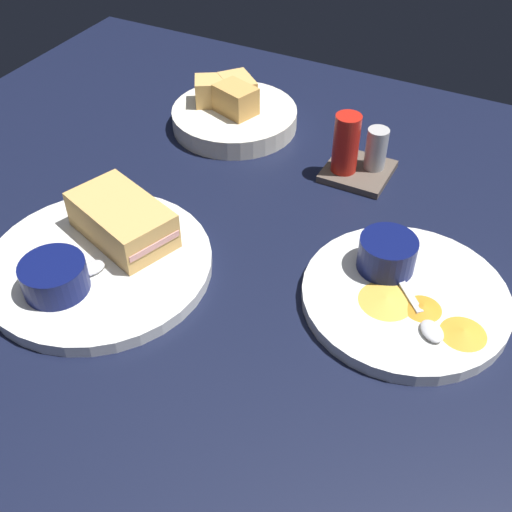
{
  "coord_description": "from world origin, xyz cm",
  "views": [
    {
      "loc": [
        32.95,
        -48.1,
        51.63
      ],
      "look_at": [
        8.39,
        -0.52,
        3.0
      ],
      "focal_mm": 44.16,
      "sensor_mm": 36.0,
      "label": 1
    }
  ],
  "objects_px": {
    "ramekin_light_gravy": "(387,253)",
    "plate_chips_companion": "(405,297)",
    "plate_sandwich_main": "(100,265)",
    "spoon_by_gravy_ramekin": "(426,322)",
    "bread_basket_rear": "(233,113)",
    "sandwich_half_near": "(122,220)",
    "ramekin_dark_sauce": "(54,276)",
    "spoon_by_dark_ramekin": "(102,263)",
    "condiment_caddy": "(357,154)"
  },
  "relations": [
    {
      "from": "bread_basket_rear",
      "to": "plate_chips_companion",
      "type": "bearing_deg",
      "value": -34.99
    },
    {
      "from": "plate_sandwich_main",
      "to": "condiment_caddy",
      "type": "xyz_separation_m",
      "value": [
        0.2,
        0.32,
        0.03
      ]
    },
    {
      "from": "condiment_caddy",
      "to": "sandwich_half_near",
      "type": "bearing_deg",
      "value": -125.83
    },
    {
      "from": "plate_chips_companion",
      "to": "ramekin_light_gravy",
      "type": "distance_m",
      "value": 0.05
    },
    {
      "from": "spoon_by_gravy_ramekin",
      "to": "condiment_caddy",
      "type": "distance_m",
      "value": 0.3
    },
    {
      "from": "spoon_by_dark_ramekin",
      "to": "ramekin_light_gravy",
      "type": "bearing_deg",
      "value": 26.96
    },
    {
      "from": "sandwich_half_near",
      "to": "spoon_by_dark_ramekin",
      "type": "distance_m",
      "value": 0.06
    },
    {
      "from": "ramekin_dark_sauce",
      "to": "condiment_caddy",
      "type": "xyz_separation_m",
      "value": [
        0.21,
        0.38,
        -0.0
      ]
    },
    {
      "from": "plate_chips_companion",
      "to": "sandwich_half_near",
      "type": "bearing_deg",
      "value": -169.37
    },
    {
      "from": "plate_sandwich_main",
      "to": "ramekin_dark_sauce",
      "type": "xyz_separation_m",
      "value": [
        -0.01,
        -0.06,
        0.03
      ]
    },
    {
      "from": "ramekin_light_gravy",
      "to": "spoon_by_gravy_ramekin",
      "type": "relative_size",
      "value": 0.8
    },
    {
      "from": "spoon_by_gravy_ramekin",
      "to": "bread_basket_rear",
      "type": "height_order",
      "value": "bread_basket_rear"
    },
    {
      "from": "bread_basket_rear",
      "to": "condiment_caddy",
      "type": "distance_m",
      "value": 0.22
    },
    {
      "from": "ramekin_dark_sauce",
      "to": "spoon_by_gravy_ramekin",
      "type": "distance_m",
      "value": 0.41
    },
    {
      "from": "ramekin_light_gravy",
      "to": "spoon_by_gravy_ramekin",
      "type": "xyz_separation_m",
      "value": [
        0.07,
        -0.07,
        -0.02
      ]
    },
    {
      "from": "plate_chips_companion",
      "to": "spoon_by_gravy_ramekin",
      "type": "relative_size",
      "value": 2.78
    },
    {
      "from": "plate_sandwich_main",
      "to": "bread_basket_rear",
      "type": "distance_m",
      "value": 0.36
    },
    {
      "from": "spoon_by_gravy_ramekin",
      "to": "plate_chips_companion",
      "type": "bearing_deg",
      "value": 131.76
    },
    {
      "from": "condiment_caddy",
      "to": "spoon_by_gravy_ramekin",
      "type": "bearing_deg",
      "value": -55.15
    },
    {
      "from": "sandwich_half_near",
      "to": "spoon_by_gravy_ramekin",
      "type": "bearing_deg",
      "value": 4.11
    },
    {
      "from": "ramekin_dark_sauce",
      "to": "spoon_by_dark_ramekin",
      "type": "height_order",
      "value": "ramekin_dark_sauce"
    },
    {
      "from": "ramekin_dark_sauce",
      "to": "sandwich_half_near",
      "type": "bearing_deg",
      "value": 83.78
    },
    {
      "from": "spoon_by_dark_ramekin",
      "to": "ramekin_light_gravy",
      "type": "xyz_separation_m",
      "value": [
        0.29,
        0.15,
        0.02
      ]
    },
    {
      "from": "plate_sandwich_main",
      "to": "spoon_by_dark_ramekin",
      "type": "xyz_separation_m",
      "value": [
        0.01,
        -0.01,
        0.01
      ]
    },
    {
      "from": "ramekin_light_gravy",
      "to": "bread_basket_rear",
      "type": "relative_size",
      "value": 0.34
    },
    {
      "from": "plate_sandwich_main",
      "to": "spoon_by_dark_ramekin",
      "type": "bearing_deg",
      "value": -29.42
    },
    {
      "from": "plate_sandwich_main",
      "to": "ramekin_dark_sauce",
      "type": "bearing_deg",
      "value": -100.34
    },
    {
      "from": "spoon_by_dark_ramekin",
      "to": "plate_chips_companion",
      "type": "bearing_deg",
      "value": 20.11
    },
    {
      "from": "plate_sandwich_main",
      "to": "plate_chips_companion",
      "type": "height_order",
      "value": "same"
    },
    {
      "from": "spoon_by_gravy_ramekin",
      "to": "condiment_caddy",
      "type": "xyz_separation_m",
      "value": [
        -0.17,
        0.25,
        0.01
      ]
    },
    {
      "from": "plate_chips_companion",
      "to": "ramekin_light_gravy",
      "type": "height_order",
      "value": "ramekin_light_gravy"
    },
    {
      "from": "ramekin_dark_sauce",
      "to": "condiment_caddy",
      "type": "bearing_deg",
      "value": 61.34
    },
    {
      "from": "sandwich_half_near",
      "to": "spoon_by_dark_ramekin",
      "type": "height_order",
      "value": "sandwich_half_near"
    },
    {
      "from": "sandwich_half_near",
      "to": "ramekin_light_gravy",
      "type": "relative_size",
      "value": 2.23
    },
    {
      "from": "ramekin_dark_sauce",
      "to": "spoon_by_dark_ramekin",
      "type": "distance_m",
      "value": 0.06
    },
    {
      "from": "plate_sandwich_main",
      "to": "spoon_by_dark_ramekin",
      "type": "distance_m",
      "value": 0.02
    },
    {
      "from": "condiment_caddy",
      "to": "plate_sandwich_main",
      "type": "bearing_deg",
      "value": -121.51
    },
    {
      "from": "plate_sandwich_main",
      "to": "plate_chips_companion",
      "type": "xyz_separation_m",
      "value": [
        0.34,
        0.11,
        0.0
      ]
    },
    {
      "from": "ramekin_dark_sauce",
      "to": "plate_chips_companion",
      "type": "distance_m",
      "value": 0.39
    },
    {
      "from": "spoon_by_gravy_ramekin",
      "to": "condiment_caddy",
      "type": "relative_size",
      "value": 0.88
    },
    {
      "from": "sandwich_half_near",
      "to": "plate_chips_companion",
      "type": "relative_size",
      "value": 0.64
    },
    {
      "from": "bread_basket_rear",
      "to": "sandwich_half_near",
      "type": "bearing_deg",
      "value": -86.43
    },
    {
      "from": "spoon_by_dark_ramekin",
      "to": "condiment_caddy",
      "type": "height_order",
      "value": "condiment_caddy"
    },
    {
      "from": "ramekin_light_gravy",
      "to": "plate_chips_companion",
      "type": "bearing_deg",
      "value": -39.81
    },
    {
      "from": "plate_sandwich_main",
      "to": "plate_chips_companion",
      "type": "bearing_deg",
      "value": 18.62
    },
    {
      "from": "sandwich_half_near",
      "to": "condiment_caddy",
      "type": "xyz_separation_m",
      "value": [
        0.2,
        0.27,
        -0.01
      ]
    },
    {
      "from": "ramekin_dark_sauce",
      "to": "spoon_by_gravy_ramekin",
      "type": "bearing_deg",
      "value": 19.65
    },
    {
      "from": "plate_chips_companion",
      "to": "bread_basket_rear",
      "type": "xyz_separation_m",
      "value": [
        -0.36,
        0.25,
        0.01
      ]
    },
    {
      "from": "plate_sandwich_main",
      "to": "ramekin_light_gravy",
      "type": "relative_size",
      "value": 4.02
    },
    {
      "from": "ramekin_light_gravy",
      "to": "condiment_caddy",
      "type": "bearing_deg",
      "value": 119.95
    }
  ]
}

